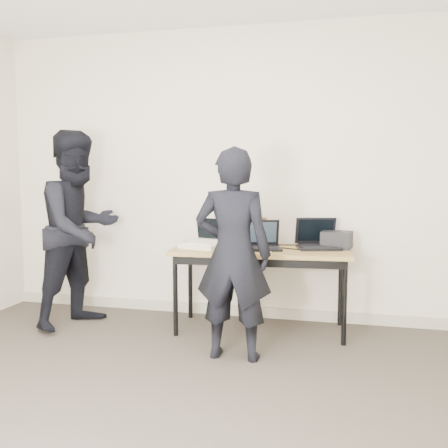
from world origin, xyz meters
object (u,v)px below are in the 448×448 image
(laptop_beige, at_px, (205,241))
(person_observer, at_px, (79,229))
(laptop_right, at_px, (318,241))
(person_typist, at_px, (233,254))
(leather_satchel, at_px, (245,230))
(laptop_center, at_px, (262,242))
(equipment_box, at_px, (337,240))
(desk, at_px, (261,255))

(laptop_beige, height_order, person_observer, person_observer)
(laptop_right, xyz_separation_m, person_typist, (-0.57, -0.82, -0.00))
(leather_satchel, bearing_deg, laptop_center, -48.09)
(laptop_right, height_order, person_observer, person_observer)
(laptop_center, bearing_deg, equipment_box, 3.42)
(equipment_box, xyz_separation_m, person_typist, (-0.73, -0.86, -0.02))
(leather_satchel, xyz_separation_m, person_typist, (0.08, -0.90, -0.07))
(equipment_box, relative_size, person_observer, 0.14)
(leather_satchel, distance_m, person_typist, 0.90)
(laptop_center, relative_size, equipment_box, 1.51)
(leather_satchel, bearing_deg, laptop_beige, -136.85)
(laptop_beige, xyz_separation_m, laptop_center, (0.50, 0.03, 0.00))
(equipment_box, bearing_deg, laptop_center, -162.29)
(person_typist, bearing_deg, laptop_beige, -59.36)
(desk, relative_size, person_typist, 0.99)
(equipment_box, distance_m, person_observer, 2.26)
(person_typist, bearing_deg, leather_satchel, -85.78)
(person_typist, bearing_deg, desk, -99.33)
(leather_satchel, height_order, person_observer, person_observer)
(laptop_beige, distance_m, equipment_box, 1.14)
(laptop_center, height_order, person_observer, person_observer)
(desk, height_order, laptop_right, laptop_right)
(equipment_box, height_order, person_typist, person_typist)
(laptop_beige, bearing_deg, laptop_center, 18.69)
(person_typist, height_order, person_observer, person_observer)
(equipment_box, bearing_deg, laptop_beige, -168.59)
(laptop_center, distance_m, leather_satchel, 0.31)
(desk, bearing_deg, leather_satchel, 124.76)
(laptop_beige, bearing_deg, equipment_box, 26.93)
(laptop_center, height_order, equipment_box, laptop_center)
(desk, relative_size, laptop_beige, 3.82)
(laptop_right, distance_m, leather_satchel, 0.66)
(laptop_beige, xyz_separation_m, leather_satchel, (0.31, 0.26, 0.07))
(leather_satchel, bearing_deg, desk, -48.55)
(laptop_center, distance_m, person_observer, 1.62)
(equipment_box, bearing_deg, leather_satchel, 177.48)
(desk, height_order, leather_satchel, leather_satchel)
(equipment_box, distance_m, person_typist, 1.13)
(laptop_beige, height_order, laptop_right, laptop_beige)
(laptop_beige, height_order, leather_satchel, laptop_beige)
(desk, xyz_separation_m, leather_satchel, (-0.18, 0.23, 0.19))
(desk, distance_m, person_typist, 0.69)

